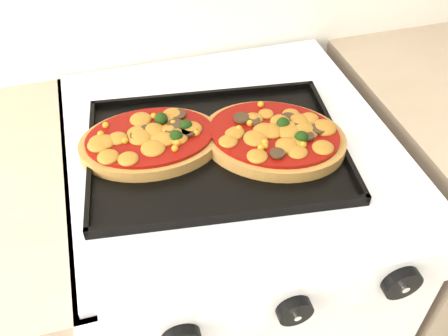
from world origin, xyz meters
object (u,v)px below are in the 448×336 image
object	(u,v)px
baking_tray	(216,148)
pizza_left	(150,139)
pizza_right	(274,136)
stove	(229,280)

from	to	relation	value
baking_tray	pizza_left	xyz separation A→B (m)	(-0.11, 0.04, 0.02)
pizza_left	pizza_right	world-z (taller)	same
pizza_left	baking_tray	bearing A→B (deg)	-18.15
pizza_left	pizza_right	distance (m)	0.22
stove	baking_tray	xyz separation A→B (m)	(-0.04, -0.03, 0.47)
baking_tray	pizza_left	world-z (taller)	pizza_left
pizza_left	stove	bearing A→B (deg)	-1.18
baking_tray	pizza_right	distance (m)	0.10
stove	pizza_right	distance (m)	0.49
stove	pizza_right	world-z (taller)	pizza_right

